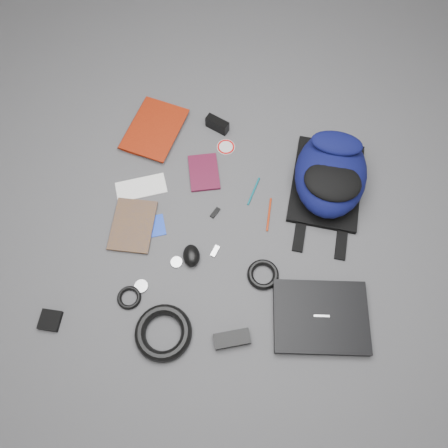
% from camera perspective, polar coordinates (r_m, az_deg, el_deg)
% --- Properties ---
extents(ground, '(4.00, 4.00, 0.00)m').
position_cam_1_polar(ground, '(1.72, -0.00, -0.26)').
color(ground, '#4F4F51').
rests_on(ground, ground).
extents(backpack, '(0.31, 0.44, 0.18)m').
position_cam_1_polar(backpack, '(1.78, 13.77, 6.46)').
color(backpack, '#080A34').
rests_on(backpack, ground).
extents(laptop, '(0.37, 0.31, 0.03)m').
position_cam_1_polar(laptop, '(1.64, 12.51, -11.76)').
color(laptop, black).
rests_on(laptop, ground).
extents(textbook_red, '(0.26, 0.32, 0.03)m').
position_cam_1_polar(textbook_red, '(1.99, -11.93, 12.88)').
color(textbook_red, maroon).
rests_on(textbook_red, ground).
extents(comic_book, '(0.18, 0.23, 0.02)m').
position_cam_1_polar(comic_book, '(1.77, -14.35, 0.08)').
color(comic_book, '#A6680B').
rests_on(comic_book, ground).
extents(envelope, '(0.22, 0.17, 0.00)m').
position_cam_1_polar(envelope, '(1.83, -10.78, 4.71)').
color(envelope, white).
rests_on(envelope, ground).
extents(dvd_case, '(0.17, 0.20, 0.01)m').
position_cam_1_polar(dvd_case, '(1.83, -2.64, 6.76)').
color(dvd_case, '#430C20').
rests_on(dvd_case, ground).
extents(compact_camera, '(0.11, 0.07, 0.06)m').
position_cam_1_polar(compact_camera, '(1.93, -0.88, 12.87)').
color(compact_camera, black).
rests_on(compact_camera, ground).
extents(sticker_disc, '(0.10, 0.10, 0.00)m').
position_cam_1_polar(sticker_disc, '(1.90, 0.25, 10.03)').
color(sticker_disc, silver).
rests_on(sticker_disc, ground).
extents(pen_teal, '(0.03, 0.13, 0.01)m').
position_cam_1_polar(pen_teal, '(1.79, 3.89, 4.29)').
color(pen_teal, '#0B5C6B').
rests_on(pen_teal, ground).
extents(pen_red, '(0.01, 0.14, 0.01)m').
position_cam_1_polar(pen_red, '(1.75, 5.89, 1.25)').
color(pen_red, '#AD2D0D').
rests_on(pen_red, ground).
extents(id_badge, '(0.09, 0.11, 0.00)m').
position_cam_1_polar(id_badge, '(1.74, -8.72, -0.20)').
color(id_badge, blue).
rests_on(id_badge, ground).
extents(usb_black, '(0.04, 0.05, 0.01)m').
position_cam_1_polar(usb_black, '(1.74, -1.17, 1.49)').
color(usb_black, black).
rests_on(usb_black, ground).
extents(usb_silver, '(0.03, 0.05, 0.01)m').
position_cam_1_polar(usb_silver, '(1.68, -1.18, -3.57)').
color(usb_silver, silver).
rests_on(usb_silver, ground).
extents(mouse, '(0.09, 0.10, 0.05)m').
position_cam_1_polar(mouse, '(1.66, -4.28, -4.14)').
color(mouse, black).
rests_on(mouse, ground).
extents(headphone_left, '(0.05, 0.05, 0.01)m').
position_cam_1_polar(headphone_left, '(1.67, -6.22, -4.99)').
color(headphone_left, '#BDBDBF').
rests_on(headphone_left, ground).
extents(headphone_right, '(0.05, 0.05, 0.01)m').
position_cam_1_polar(headphone_right, '(1.66, -10.75, -8.00)').
color(headphone_right, '#B4B4B6').
rests_on(headphone_right, ground).
extents(cable_coil, '(0.16, 0.16, 0.02)m').
position_cam_1_polar(cable_coil, '(1.65, 5.11, -6.59)').
color(cable_coil, black).
rests_on(cable_coil, ground).
extents(power_brick, '(0.14, 0.10, 0.03)m').
position_cam_1_polar(power_brick, '(1.59, 1.06, -14.78)').
color(power_brick, black).
rests_on(power_brick, ground).
extents(power_cord_coil, '(0.22, 0.22, 0.04)m').
position_cam_1_polar(power_cord_coil, '(1.60, -7.93, -13.87)').
color(power_cord_coil, black).
rests_on(power_cord_coil, ground).
extents(pouch, '(0.08, 0.08, 0.02)m').
position_cam_1_polar(pouch, '(1.72, -21.76, -11.59)').
color(pouch, black).
rests_on(pouch, ground).
extents(earbud_coil, '(0.10, 0.10, 0.02)m').
position_cam_1_polar(earbud_coil, '(1.66, -12.28, -9.38)').
color(earbud_coil, black).
rests_on(earbud_coil, ground).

